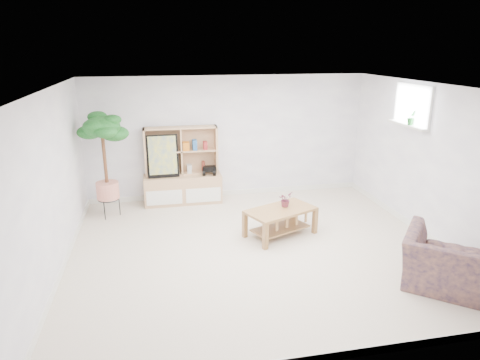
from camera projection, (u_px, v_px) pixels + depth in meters
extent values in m
cube|color=beige|center=(257.00, 248.00, 6.46)|extent=(5.50, 5.00, 0.01)
cube|color=silver|center=(259.00, 87.00, 5.74)|extent=(5.50, 5.00, 0.01)
cube|color=silver|center=(228.00, 137.00, 8.44)|extent=(5.50, 0.01, 2.40)
cube|color=silver|center=(325.00, 251.00, 3.76)|extent=(5.50, 0.01, 2.40)
cube|color=silver|center=(53.00, 184.00, 5.58)|extent=(0.01, 5.00, 2.40)
cube|color=silver|center=(430.00, 162.00, 6.62)|extent=(0.01, 5.00, 2.40)
cube|color=white|center=(407.00, 125.00, 7.02)|extent=(0.14, 1.00, 0.04)
imported|color=#124912|center=(285.00, 199.00, 6.87)|extent=(0.29, 0.28, 0.24)
imported|color=#171537|center=(452.00, 259.00, 5.27)|extent=(1.46, 1.45, 0.82)
imported|color=#0D4514|center=(411.00, 117.00, 6.89)|extent=(0.15, 0.12, 0.25)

